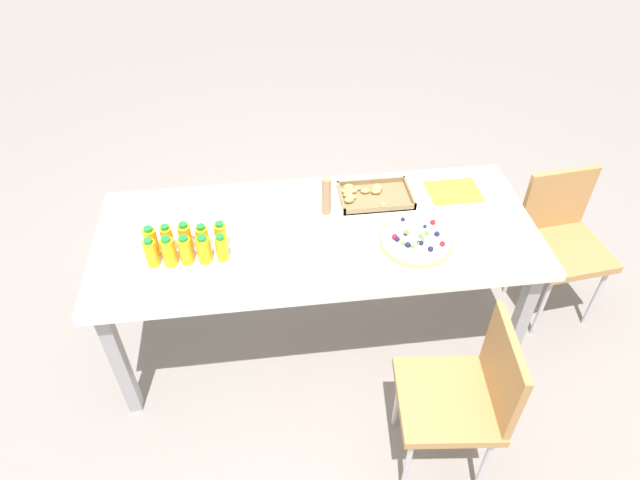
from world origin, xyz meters
TOP-DOWN VIEW (x-y plane):
  - ground_plane at (0.00, 0.00)m, footprint 12.00×12.00m
  - party_table at (0.00, 0.00)m, footprint 2.04×0.84m
  - chair_near_right at (0.51, -0.77)m, footprint 0.44×0.44m
  - chair_end at (1.31, 0.10)m, footprint 0.44×0.44m
  - juice_bottle_0 at (-0.73, -0.13)m, footprint 0.06×0.06m
  - juice_bottle_1 at (-0.66, -0.14)m, footprint 0.06×0.06m
  - juice_bottle_2 at (-0.59, -0.14)m, footprint 0.06×0.06m
  - juice_bottle_3 at (-0.51, -0.14)m, footprint 0.06×0.06m
  - juice_bottle_4 at (-0.43, -0.13)m, footprint 0.05×0.05m
  - juice_bottle_5 at (-0.74, -0.06)m, footprint 0.06×0.06m
  - juice_bottle_6 at (-0.67, -0.06)m, footprint 0.05×0.05m
  - juice_bottle_7 at (-0.59, -0.05)m, footprint 0.06×0.06m
  - juice_bottle_8 at (-0.52, -0.06)m, footprint 0.06×0.06m
  - juice_bottle_9 at (-0.44, -0.06)m, footprint 0.05×0.05m
  - fruit_pizza at (0.43, -0.14)m, footprint 0.33×0.33m
  - snack_tray at (0.29, 0.22)m, footprint 0.36×0.24m
  - plate_stack at (0.05, -0.14)m, footprint 0.18×0.18m
  - napkin_stack at (-0.55, 0.09)m, footprint 0.15×0.15m
  - cardboard_tube at (0.06, 0.13)m, footprint 0.04×0.04m
  - paper_folder at (0.72, 0.21)m, footprint 0.26×0.20m

SIDE VIEW (x-z plane):
  - ground_plane at x=0.00m, z-range 0.00..0.00m
  - chair_near_right at x=0.51m, z-range 0.09..0.92m
  - chair_end at x=1.31m, z-range 0.09..0.92m
  - party_table at x=0.00m, z-range 0.31..1.06m
  - paper_folder at x=0.72m, z-range 0.75..0.76m
  - napkin_stack at x=-0.55m, z-range 0.75..0.77m
  - plate_stack at x=0.05m, z-range 0.75..0.78m
  - snack_tray at x=0.29m, z-range 0.75..0.79m
  - fruit_pizza at x=0.43m, z-range 0.74..0.79m
  - juice_bottle_4 at x=-0.43m, z-range 0.75..0.88m
  - juice_bottle_8 at x=-0.52m, z-range 0.75..0.88m
  - juice_bottle_3 at x=-0.51m, z-range 0.75..0.89m
  - juice_bottle_0 at x=-0.73m, z-range 0.75..0.89m
  - juice_bottle_2 at x=-0.59m, z-range 0.75..0.89m
  - juice_bottle_9 at x=-0.44m, z-range 0.75..0.90m
  - juice_bottle_5 at x=-0.74m, z-range 0.75..0.90m
  - juice_bottle_1 at x=-0.66m, z-range 0.75..0.90m
  - juice_bottle_7 at x=-0.59m, z-range 0.75..0.90m
  - juice_bottle_6 at x=-0.67m, z-range 0.75..0.90m
  - cardboard_tube at x=0.06m, z-range 0.75..0.95m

